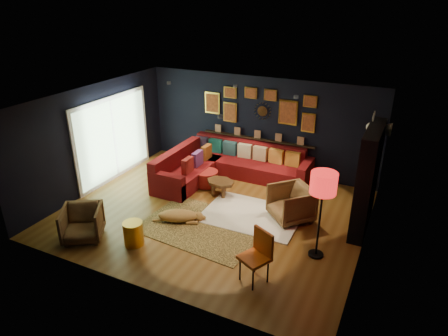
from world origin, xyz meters
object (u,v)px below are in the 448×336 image
at_px(orange_chair, 258,252).
at_px(armchair_left, 82,222).
at_px(pouf, 207,178).
at_px(coffee_table, 220,183).
at_px(floor_lamp, 323,187).
at_px(sectional, 223,166).
at_px(dog, 178,214).
at_px(armchair_right, 291,202).
at_px(gold_stool, 133,233).

bearing_deg(orange_chair, armchair_left, -147.53).
bearing_deg(pouf, coffee_table, -29.15).
bearing_deg(orange_chair, floor_lamp, 82.93).
bearing_deg(sectional, dog, -87.43).
height_order(sectional, pouf, sectional).
distance_m(coffee_table, armchair_right, 1.91).
height_order(sectional, gold_stool, sectional).
bearing_deg(coffee_table, orange_chair, -52.11).
bearing_deg(sectional, coffee_table, -67.95).
relative_size(pouf, floor_lamp, 0.34).
xyz_separation_m(armchair_left, gold_stool, (1.04, 0.28, -0.14)).
xyz_separation_m(orange_chair, dog, (-2.25, 1.02, -0.37)).
distance_m(coffee_table, floor_lamp, 3.27).
xyz_separation_m(coffee_table, orange_chair, (1.97, -2.53, 0.24)).
relative_size(orange_chair, floor_lamp, 0.55).
relative_size(coffee_table, dog, 0.68).
bearing_deg(floor_lamp, orange_chair, -123.83).
relative_size(coffee_table, armchair_right, 0.94).
bearing_deg(armchair_right, armchair_left, -100.35).
bearing_deg(gold_stool, armchair_left, -164.87).
bearing_deg(gold_stool, sectional, 86.29).
relative_size(gold_stool, orange_chair, 0.51).
bearing_deg(coffee_table, armchair_left, -119.94).
distance_m(sectional, coffee_table, 1.04).
bearing_deg(armchair_left, floor_lamp, -13.25).
xyz_separation_m(coffee_table, dog, (-0.28, -1.51, -0.12)).
distance_m(floor_lamp, dog, 3.26).
xyz_separation_m(sectional, orange_chair, (2.36, -3.50, 0.24)).
distance_m(coffee_table, gold_stool, 2.68).
bearing_deg(floor_lamp, dog, -177.91).
bearing_deg(dog, floor_lamp, -22.57).
distance_m(coffee_table, pouf, 0.63).
bearing_deg(dog, pouf, 73.64).
relative_size(sectional, armchair_left, 4.41).
height_order(coffee_table, armchair_right, armchair_right).
bearing_deg(orange_chair, gold_stool, -151.43).
relative_size(sectional, coffee_table, 4.26).
height_order(armchair_left, gold_stool, armchair_left).
height_order(coffee_table, dog, coffee_table).
relative_size(coffee_table, gold_stool, 1.63).
height_order(coffee_table, armchair_left, armchair_left).
xyz_separation_m(armchair_right, gold_stool, (-2.50, -2.28, -0.18)).
xyz_separation_m(sectional, dog, (0.11, -2.48, -0.12)).
xyz_separation_m(armchair_left, armchair_right, (3.54, 2.56, 0.04)).
distance_m(armchair_left, dog, 1.96).
distance_m(sectional, armchair_left, 4.06).
bearing_deg(sectional, floor_lamp, -37.25).
bearing_deg(floor_lamp, armchair_left, -161.24).
relative_size(pouf, dog, 0.50).
xyz_separation_m(pouf, orange_chair, (2.51, -2.83, 0.34)).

